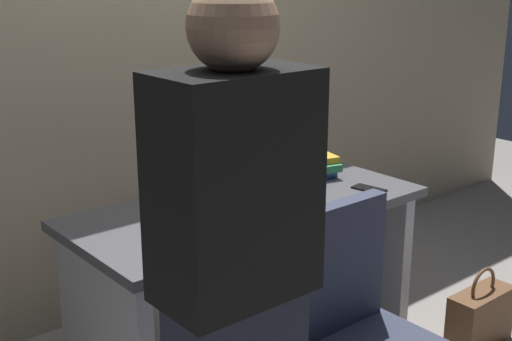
% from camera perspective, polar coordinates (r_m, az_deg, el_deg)
% --- Properties ---
extents(wall_back, '(6.40, 0.10, 3.00)m').
position_cam_1_polar(wall_back, '(3.35, -10.14, 13.61)').
color(wall_back, tan).
rests_on(wall_back, ground).
extents(desk, '(1.47, 0.69, 0.73)m').
position_cam_1_polar(desk, '(2.88, -0.64, -6.91)').
color(desk, '#4C4C51').
rests_on(desk, ground).
extents(person_at_desk, '(0.40, 0.24, 1.64)m').
position_cam_1_polar(person_at_desk, '(1.80, -1.72, -10.50)').
color(person_at_desk, '#262838').
rests_on(person_at_desk, ground).
extents(monitor, '(0.54, 0.15, 0.46)m').
position_cam_1_polar(monitor, '(2.80, -2.61, 2.75)').
color(monitor, silver).
rests_on(monitor, desk).
extents(keyboard, '(0.43, 0.13, 0.02)m').
position_cam_1_polar(keyboard, '(2.71, -0.62, -3.16)').
color(keyboard, white).
rests_on(keyboard, desk).
extents(mouse, '(0.06, 0.10, 0.03)m').
position_cam_1_polar(mouse, '(2.91, 4.06, -1.63)').
color(mouse, black).
rests_on(mouse, desk).
extents(cup_near_keyboard, '(0.08, 0.08, 0.10)m').
position_cam_1_polar(cup_near_keyboard, '(2.45, -6.00, -4.44)').
color(cup_near_keyboard, '#D84C3F').
rests_on(cup_near_keyboard, desk).
extents(book_stack, '(0.24, 0.20, 0.10)m').
position_cam_1_polar(book_stack, '(3.14, 4.97, 0.33)').
color(book_stack, '#3359A5').
rests_on(book_stack, desk).
extents(cell_phone, '(0.09, 0.15, 0.01)m').
position_cam_1_polar(cell_phone, '(3.00, 9.41, -1.53)').
color(cell_phone, black).
rests_on(cell_phone, desk).
extents(handbag, '(0.34, 0.14, 0.38)m').
position_cam_1_polar(handbag, '(3.33, 18.17, -11.51)').
color(handbag, brown).
rests_on(handbag, ground).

